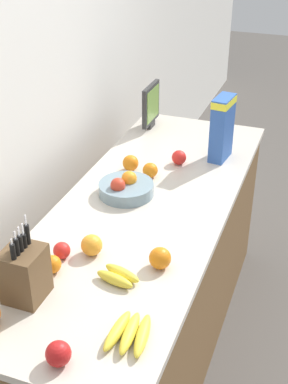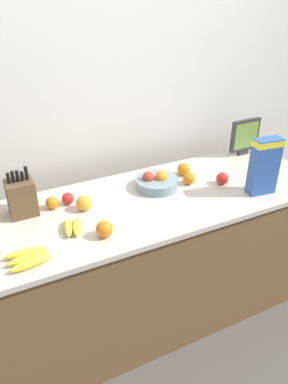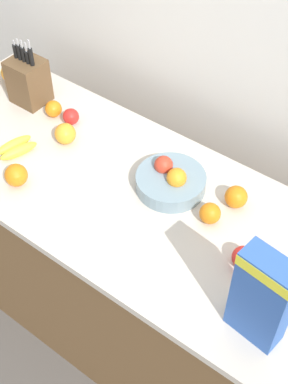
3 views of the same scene
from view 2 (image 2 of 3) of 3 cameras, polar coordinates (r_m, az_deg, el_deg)
The scene contains 16 objects.
ground_plane at distance 2.71m, azimuth 1.62°, elevation -17.32°, with size 14.00×14.00×0.00m, color #514C47.
wall_back at distance 2.46m, azimuth -4.47°, elevation 13.68°, with size 9.00×0.06×2.60m.
counter at distance 2.40m, azimuth 1.78°, elevation -10.05°, with size 2.07×0.74×0.89m.
knife_block at distance 2.05m, azimuth -18.17°, elevation -0.73°, with size 0.14×0.13×0.31m.
small_monitor at distance 2.71m, azimuth 15.14°, elevation 8.23°, with size 0.23×0.03×0.26m.
cereal_box at distance 2.21m, azimuth 17.88°, elevation 4.07°, with size 0.17×0.10×0.33m.
fruit_bowl at distance 2.23m, azimuth 1.91°, elevation 1.52°, with size 0.25×0.25×0.11m.
banana_bunch_left at distance 1.75m, azimuth -17.28°, elevation -9.58°, with size 0.20×0.14×0.04m.
banana_bunch_right at distance 1.89m, azimuth -10.87°, elevation -5.25°, with size 0.12×0.17×0.04m.
apple_middle at distance 2.31m, azimuth 11.83°, elevation 2.04°, with size 0.07×0.07×0.07m, color red.
apple_near_bananas at distance 2.11m, azimuth -11.55°, elevation -0.99°, with size 0.07×0.07×0.07m, color red.
orange_front_right at distance 1.82m, azimuth -6.08°, elevation -5.64°, with size 0.08×0.08×0.08m, color orange.
orange_by_cereal at distance 2.03m, azimuth -9.18°, elevation -1.67°, with size 0.08×0.08×0.08m, color orange.
orange_near_bowl at distance 2.38m, azimuth 6.04°, elevation 3.48°, with size 0.08×0.08×0.08m, color orange.
orange_front_left at distance 2.28m, azimuth 6.84°, elevation 2.08°, with size 0.07×0.07×0.07m, color orange.
orange_back_center at distance 2.08m, azimuth -13.85°, elevation -1.60°, with size 0.07×0.07×0.07m, color orange.
Camera 2 is at (-0.88, -1.61, 1.99)m, focal length 35.00 mm.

